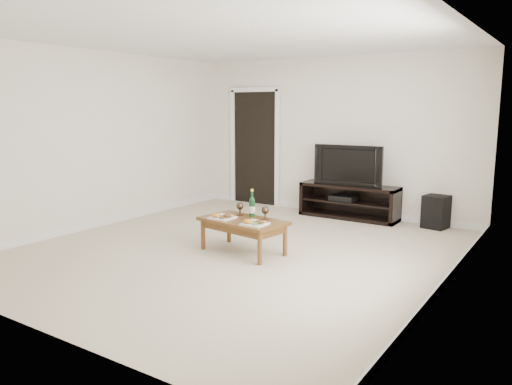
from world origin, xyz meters
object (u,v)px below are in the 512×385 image
object	(u,v)px
subwoofer	(436,212)
coffee_table	(243,236)
television	(350,165)
media_console	(349,201)

from	to	relation	value
subwoofer	coffee_table	xyz separation A→B (m)	(-1.67, -2.62, -0.04)
subwoofer	television	bearing A→B (deg)	-165.90
media_console	coffee_table	size ratio (longest dim) A/B	1.48
coffee_table	television	bearing A→B (deg)	82.81
media_console	television	bearing A→B (deg)	0.00
media_console	television	distance (m)	0.60
media_console	television	size ratio (longest dim) A/B	1.43
television	subwoofer	size ratio (longest dim) A/B	2.27
television	subwoofer	bearing A→B (deg)	0.46
subwoofer	coffee_table	distance (m)	3.11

